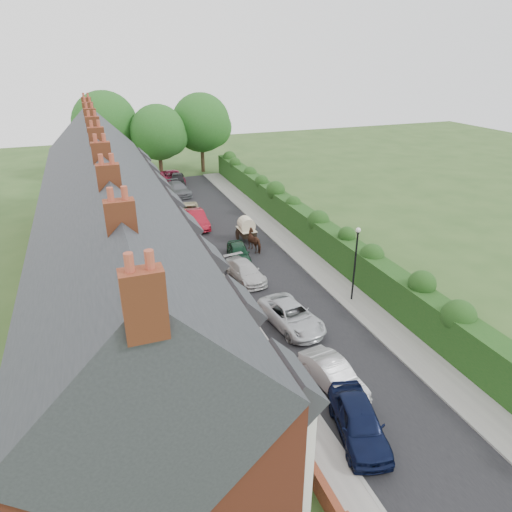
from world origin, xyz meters
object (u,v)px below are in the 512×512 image
at_px(car_beige, 190,211).
at_px(lamppost, 356,255).
at_px(car_silver_b, 291,316).
at_px(car_green, 239,253).
at_px(car_silver_a, 333,375).
at_px(horse, 255,241).
at_px(car_navy, 359,421).
at_px(car_grey, 178,189).
at_px(horse_cart, 246,228).
at_px(car_white, 245,271).
at_px(car_red, 196,219).
at_px(car_black, 178,180).

bearing_deg(car_beige, lamppost, -69.53).
distance_m(car_silver_b, car_green, 10.03).
bearing_deg(car_silver_a, horse, 74.38).
bearing_deg(car_navy, car_silver_a, 94.88).
distance_m(car_silver_b, car_beige, 21.49).
xyz_separation_m(car_silver_a, car_beige, (-0.97, 27.09, -0.03)).
relative_size(car_navy, car_beige, 0.97).
height_order(car_grey, horse_cart, horse_cart).
distance_m(lamppost, car_grey, 28.85).
xyz_separation_m(lamppost, horse, (-3.10, 10.03, -2.42)).
bearing_deg(car_silver_a, car_green, 80.64).
xyz_separation_m(car_navy, car_silver_b, (0.87, 8.82, -0.08)).
distance_m(car_silver_b, car_white, 6.76).
xyz_separation_m(car_silver_a, car_grey, (-0.52, 35.15, 0.02)).
xyz_separation_m(lamppost, car_red, (-6.40, 17.17, -2.52)).
xyz_separation_m(car_beige, horse, (3.21, -10.04, 0.22)).
relative_size(car_grey, car_black, 1.07).
height_order(car_silver_b, car_black, car_black).
xyz_separation_m(car_silver_a, car_silver_b, (0.34, 5.64, 0.01)).
bearing_deg(car_black, car_navy, -80.23).
height_order(lamppost, horse, lamppost).
bearing_deg(car_beige, car_silver_b, -83.49).
bearing_deg(car_navy, car_grey, 104.36).
xyz_separation_m(lamppost, horse_cart, (-3.10, 12.25, -2.06)).
height_order(car_silver_a, horse_cart, horse_cart).
relative_size(car_grey, horse_cart, 1.61).
bearing_deg(car_red, car_grey, 85.68).
bearing_deg(car_silver_b, car_grey, 83.63).
xyz_separation_m(car_red, car_grey, (0.54, 10.96, -0.07)).
bearing_deg(horse, car_silver_a, 67.82).
bearing_deg(car_grey, car_white, -98.82).
relative_size(car_beige, car_black, 1.03).
xyz_separation_m(car_silver_b, car_beige, (-1.30, 21.45, -0.04)).
distance_m(lamppost, car_red, 18.50).
bearing_deg(lamppost, car_green, 120.02).
bearing_deg(horse_cart, car_black, 95.95).
relative_size(lamppost, car_white, 1.17).
bearing_deg(horse, car_grey, -96.02).
height_order(car_navy, car_silver_a, car_navy).
height_order(car_silver_a, car_black, car_black).
height_order(car_silver_a, car_grey, car_grey).
relative_size(car_green, car_black, 0.86).
height_order(car_white, car_green, car_green).
distance_m(lamppost, car_silver_a, 9.20).
xyz_separation_m(car_white, horse_cart, (2.49, 6.90, 0.60)).
relative_size(car_silver_a, horse_cart, 1.38).
height_order(car_silver_b, car_beige, car_silver_b).
height_order(car_red, horse_cart, horse_cart).
distance_m(lamppost, car_white, 8.18).
distance_m(car_silver_a, car_grey, 35.16).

